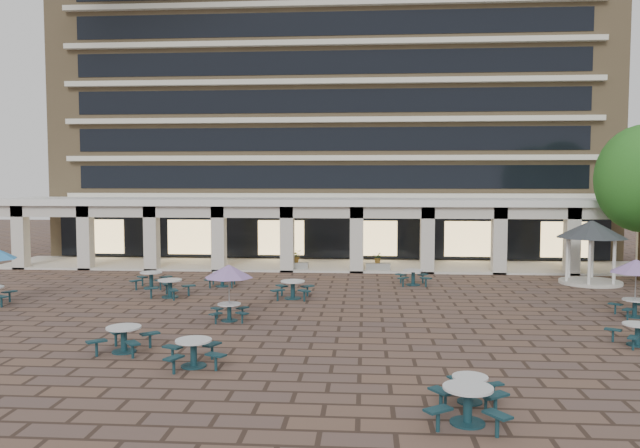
{
  "coord_description": "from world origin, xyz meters",
  "views": [
    {
      "loc": [
        2.66,
        -25.11,
        5.55
      ],
      "look_at": [
        0.58,
        3.0,
        3.58
      ],
      "focal_mm": 35.0,
      "sensor_mm": 36.0,
      "label": 1
    }
  ],
  "objects_px": {
    "picnic_table_2": "(468,402)",
    "planter_left": "(296,262)",
    "gazebo": "(592,236)",
    "picnic_table_1": "(194,350)",
    "picnic_table_0": "(124,337)",
    "planter_right": "(378,264)"
  },
  "relations": [
    {
      "from": "gazebo",
      "to": "planter_right",
      "type": "relative_size",
      "value": 2.43
    },
    {
      "from": "gazebo",
      "to": "planter_left",
      "type": "distance_m",
      "value": 16.92
    },
    {
      "from": "picnic_table_2",
      "to": "planter_left",
      "type": "bearing_deg",
      "value": 115.21
    },
    {
      "from": "picnic_table_1",
      "to": "gazebo",
      "type": "height_order",
      "value": "gazebo"
    },
    {
      "from": "picnic_table_2",
      "to": "gazebo",
      "type": "distance_m",
      "value": 22.49
    },
    {
      "from": "picnic_table_0",
      "to": "planter_right",
      "type": "relative_size",
      "value": 1.34
    },
    {
      "from": "picnic_table_2",
      "to": "planter_right",
      "type": "bearing_deg",
      "value": 103.51
    },
    {
      "from": "picnic_table_0",
      "to": "picnic_table_1",
      "type": "bearing_deg",
      "value": -21.29
    },
    {
      "from": "picnic_table_1",
      "to": "planter_left",
      "type": "distance_m",
      "value": 20.07
    },
    {
      "from": "picnic_table_2",
      "to": "planter_left",
      "type": "distance_m",
      "value": 24.8
    },
    {
      "from": "picnic_table_1",
      "to": "planter_right",
      "type": "bearing_deg",
      "value": 54.51
    },
    {
      "from": "planter_left",
      "to": "gazebo",
      "type": "bearing_deg",
      "value": -12.86
    },
    {
      "from": "planter_left",
      "to": "planter_right",
      "type": "height_order",
      "value": "planter_left"
    },
    {
      "from": "gazebo",
      "to": "planter_left",
      "type": "bearing_deg",
      "value": 167.14
    },
    {
      "from": "picnic_table_0",
      "to": "planter_left",
      "type": "bearing_deg",
      "value": 85.14
    },
    {
      "from": "planter_left",
      "to": "picnic_table_2",
      "type": "bearing_deg",
      "value": -74.5
    },
    {
      "from": "planter_right",
      "to": "picnic_table_1",
      "type": "bearing_deg",
      "value": -106.32
    },
    {
      "from": "planter_right",
      "to": "planter_left",
      "type": "bearing_deg",
      "value": 180.0
    },
    {
      "from": "picnic_table_0",
      "to": "planter_left",
      "type": "xyz_separation_m",
      "value": [
        3.52,
        18.68,
        0.03
      ]
    },
    {
      "from": "picnic_table_2",
      "to": "gazebo",
      "type": "bearing_deg",
      "value": 73.9
    },
    {
      "from": "picnic_table_0",
      "to": "gazebo",
      "type": "bearing_deg",
      "value": 42.7
    },
    {
      "from": "picnic_table_2",
      "to": "picnic_table_1",
      "type": "bearing_deg",
      "value": 162.42
    }
  ]
}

